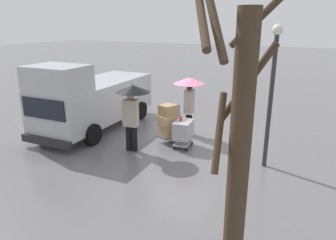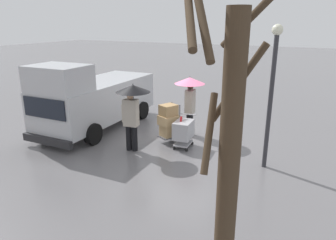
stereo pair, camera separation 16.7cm
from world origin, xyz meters
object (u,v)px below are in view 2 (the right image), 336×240
Objects in this scene: cargo_van_parked_right at (94,98)px; shopping_cart_vendor at (183,131)px; hand_dolly_boxes at (169,121)px; pedestrian_black_side at (132,102)px; bare_tree_near at (226,179)px; street_lamp at (272,84)px; pedestrian_pink_side at (190,92)px.

shopping_cart_vendor is at bearing 177.01° from cargo_van_parked_right.
hand_dolly_boxes is 0.61× the size of pedestrian_black_side.
bare_tree_near is at bearing 122.36° from hand_dolly_boxes.
street_lamp is (0.41, -5.32, 0.13)m from bare_tree_near.
bare_tree_near is (-3.66, 5.77, 1.49)m from hand_dolly_boxes.
pedestrian_black_side is at bearing 154.97° from cargo_van_parked_right.
pedestrian_black_side is at bearing -47.00° from bare_tree_near.
pedestrian_pink_side and pedestrian_black_side have the same top height.
shopping_cart_vendor is 3.20m from street_lamp.
pedestrian_pink_side reaches higher than hand_dolly_boxes.
pedestrian_black_side reaches higher than hand_dolly_boxes.
pedestrian_black_side is at bearing 59.89° from hand_dolly_boxes.
pedestrian_pink_side is 1.00× the size of pedestrian_black_side.
pedestrian_pink_side is at bearing -25.13° from street_lamp.
pedestrian_pink_side is 3.29m from street_lamp.
hand_dolly_boxes is 0.30× the size of bare_tree_near.
street_lamp is at bearing -85.60° from bare_tree_near.
pedestrian_black_side is (1.28, 0.97, 1.02)m from shopping_cart_vendor.
bare_tree_near is (-3.30, 6.68, 0.65)m from pedestrian_pink_side.
hand_dolly_boxes is 1.28m from pedestrian_pink_side.
cargo_van_parked_right is 2.78m from pedestrian_black_side.
shopping_cart_vendor is 1.50m from pedestrian_pink_side.
bare_tree_near is at bearing 139.61° from cargo_van_parked_right.
shopping_cart_vendor is at bearing 164.30° from hand_dolly_boxes.
street_lamp reaches higher than hand_dolly_boxes.
pedestrian_black_side is 0.56× the size of street_lamp.
pedestrian_black_side is 4.05m from street_lamp.
cargo_van_parked_right is 4.10× the size of hand_dolly_boxes.
street_lamp reaches higher than pedestrian_pink_side.
pedestrian_black_side reaches higher than shopping_cart_vendor.
cargo_van_parked_right reaches higher than hand_dolly_boxes.
pedestrian_black_side is (0.66, 1.14, 0.83)m from hand_dolly_boxes.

